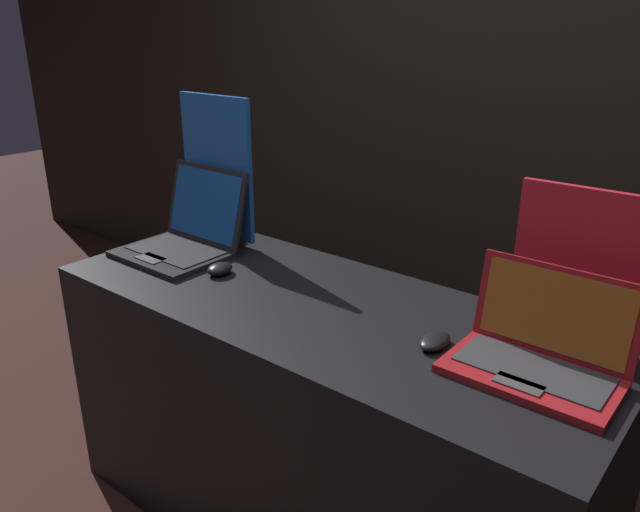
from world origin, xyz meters
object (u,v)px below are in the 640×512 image
laptop_front (185,235)px  laptop_back (540,350)px  promo_stand_front (218,173)px  mouse_front (220,269)px  promo_stand_back (578,270)px  mouse_back (435,341)px

laptop_front → laptop_back: laptop_front is taller
promo_stand_front → laptop_back: bearing=-7.6°
mouse_front → laptop_back: bearing=3.6°
laptop_front → promo_stand_back: size_ratio=0.91×
laptop_front → laptop_back: (1.29, -0.00, -0.01)m
mouse_front → promo_stand_back: size_ratio=0.23×
mouse_front → mouse_back: size_ratio=0.84×
laptop_front → laptop_back: bearing=-0.0°
mouse_front → laptop_back: size_ratio=0.24×
laptop_front → mouse_front: 0.26m
laptop_front → promo_stand_back: (1.29, 0.21, 0.13)m
laptop_front → mouse_front: bearing=-14.6°
mouse_front → promo_stand_front: promo_stand_front is taller
laptop_back → promo_stand_back: bearing=90.0°
promo_stand_front → promo_stand_back: 1.30m
promo_stand_front → promo_stand_back: promo_stand_front is taller
laptop_back → mouse_front: bearing=-176.4°
mouse_front → promo_stand_back: promo_stand_back is taller
promo_stand_front → mouse_back: bearing=-12.0°
promo_stand_front → promo_stand_back: bearing=1.7°
laptop_front → promo_stand_back: promo_stand_back is taller
laptop_front → mouse_front: size_ratio=4.01×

